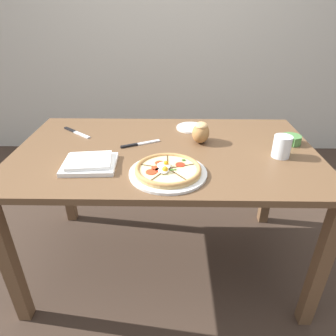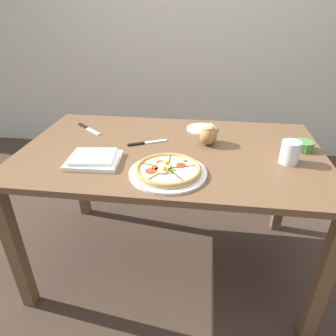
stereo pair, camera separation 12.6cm
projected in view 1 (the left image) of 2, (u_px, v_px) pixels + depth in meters
ground_plane at (166, 259)px, 1.86m from camera, size 12.00×12.00×0.00m
wall_back at (170, 16)px, 2.71m from camera, size 10.00×0.06×2.60m
dining_table at (165, 165)px, 1.54m from camera, size 1.50×0.89×0.76m
pizza at (168, 170)px, 1.27m from camera, size 0.33×0.33×0.05m
ramekin_bowl at (291, 139)px, 1.54m from camera, size 0.10×0.10×0.05m
napkin_folded at (90, 163)px, 1.33m from camera, size 0.24×0.21×0.04m
bread_piece_near at (201, 132)px, 1.55m from camera, size 0.11×0.13×0.11m
knife_main at (76, 132)px, 1.68m from camera, size 0.18×0.16×0.01m
knife_spare at (140, 144)px, 1.54m from camera, size 0.20×0.11×0.01m
water_glass at (282, 148)px, 1.40m from camera, size 0.08×0.08×0.10m
side_saucer at (191, 128)px, 1.74m from camera, size 0.17×0.17×0.01m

